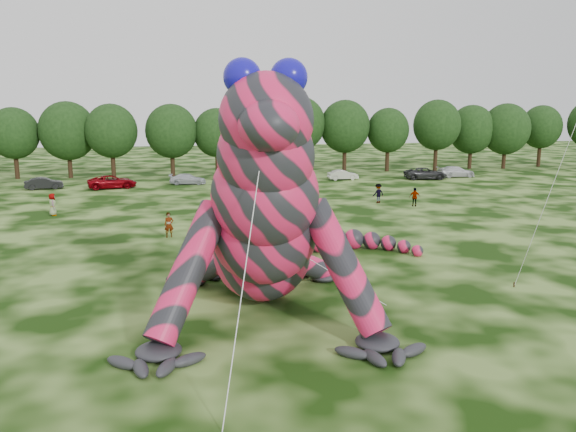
% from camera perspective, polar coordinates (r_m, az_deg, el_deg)
% --- Properties ---
extents(ground, '(240.00, 240.00, 0.00)m').
position_cam_1_polar(ground, '(22.42, 15.56, -12.89)').
color(ground, '#16330A').
rests_on(ground, ground).
extents(inflatable_gecko, '(20.09, 23.14, 10.74)m').
position_cam_1_polar(inflatable_gecko, '(26.43, -2.89, 3.23)').
color(inflatable_gecko, '#E41E54').
rests_on(inflatable_gecko, ground).
extents(tree_4, '(6.22, 5.60, 9.06)m').
position_cam_1_polar(tree_4, '(79.60, -26.03, 6.66)').
color(tree_4, black).
rests_on(tree_4, ground).
extents(tree_5, '(7.16, 6.44, 9.80)m').
position_cam_1_polar(tree_5, '(77.92, -21.43, 7.21)').
color(tree_5, black).
rests_on(tree_5, ground).
extents(tree_6, '(6.52, 5.86, 9.49)m').
position_cam_1_polar(tree_6, '(75.42, -17.46, 7.25)').
color(tree_6, black).
rests_on(tree_6, ground).
extents(tree_7, '(6.68, 6.01, 9.48)m').
position_cam_1_polar(tree_7, '(75.12, -11.73, 7.50)').
color(tree_7, black).
rests_on(tree_7, ground).
extents(tree_8, '(6.14, 5.53, 8.94)m').
position_cam_1_polar(tree_8, '(75.51, -7.23, 7.45)').
color(tree_8, black).
rests_on(tree_8, ground).
extents(tree_9, '(5.27, 4.74, 8.68)m').
position_cam_1_polar(tree_9, '(76.43, -3.26, 7.46)').
color(tree_9, black).
rests_on(tree_9, ground).
extents(tree_10, '(7.09, 6.38, 10.50)m').
position_cam_1_polar(tree_10, '(78.72, 1.22, 8.24)').
color(tree_10, black).
rests_on(tree_10, ground).
extents(tree_11, '(7.01, 6.31, 10.07)m').
position_cam_1_polar(tree_11, '(79.99, 5.80, 8.08)').
color(tree_11, black).
rests_on(tree_11, ground).
extents(tree_12, '(5.99, 5.39, 8.97)m').
position_cam_1_polar(tree_12, '(81.63, 10.10, 7.63)').
color(tree_12, black).
rests_on(tree_12, ground).
extents(tree_13, '(6.83, 6.15, 10.13)m').
position_cam_1_polar(tree_13, '(83.89, 14.85, 7.92)').
color(tree_13, black).
rests_on(tree_13, ground).
extents(tree_14, '(6.82, 6.14, 9.40)m').
position_cam_1_polar(tree_14, '(88.26, 18.11, 7.64)').
color(tree_14, black).
rests_on(tree_14, ground).
extents(tree_15, '(7.17, 6.45, 9.63)m').
position_cam_1_polar(tree_15, '(90.00, 21.22, 7.57)').
color(tree_15, black).
rests_on(tree_15, ground).
extents(tree_16, '(6.26, 5.63, 9.37)m').
position_cam_1_polar(tree_16, '(95.22, 24.28, 7.41)').
color(tree_16, black).
rests_on(tree_16, ground).
extents(car_1, '(4.23, 2.16, 1.33)m').
position_cam_1_polar(car_1, '(68.24, -23.55, 3.06)').
color(car_1, black).
rests_on(car_1, ground).
extents(car_2, '(5.73, 3.50, 1.49)m').
position_cam_1_polar(car_2, '(66.28, -17.42, 3.33)').
color(car_2, maroon).
rests_on(car_2, ground).
extents(car_3, '(4.47, 2.26, 1.24)m').
position_cam_1_polar(car_3, '(67.73, -10.15, 3.71)').
color(car_3, '#B8BCC2').
rests_on(car_3, ground).
extents(car_4, '(4.50, 2.21, 1.48)m').
position_cam_1_polar(car_4, '(67.69, -3.44, 3.96)').
color(car_4, '#111254').
rests_on(car_4, ground).
extents(car_5, '(3.83, 1.34, 1.26)m').
position_cam_1_polar(car_5, '(71.17, 5.59, 4.18)').
color(car_5, beige).
rests_on(car_5, ground).
extents(car_6, '(5.59, 3.07, 1.48)m').
position_cam_1_polar(car_6, '(73.55, 13.80, 4.22)').
color(car_6, '#29292C').
rests_on(car_6, ground).
extents(car_7, '(4.95, 2.06, 1.43)m').
position_cam_1_polar(car_7, '(76.88, 16.70, 4.33)').
color(car_7, silver).
rests_on(car_7, ground).
extents(spectator_3, '(1.09, 0.71, 1.72)m').
position_cam_1_polar(spectator_3, '(52.85, 12.76, 1.89)').
color(spectator_3, gray).
rests_on(spectator_3, ground).
extents(spectator_2, '(1.35, 1.01, 1.87)m').
position_cam_1_polar(spectator_2, '(54.06, 9.15, 2.29)').
color(spectator_2, gray).
rests_on(spectator_2, ground).
extents(spectator_0, '(0.69, 0.49, 1.77)m').
position_cam_1_polar(spectator_0, '(40.01, -12.00, -0.89)').
color(spectator_0, gray).
rests_on(spectator_0, ground).
extents(spectator_4, '(0.83, 1.05, 1.89)m').
position_cam_1_polar(spectator_4, '(51.06, -22.81, 1.08)').
color(spectator_4, gray).
rests_on(spectator_4, ground).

